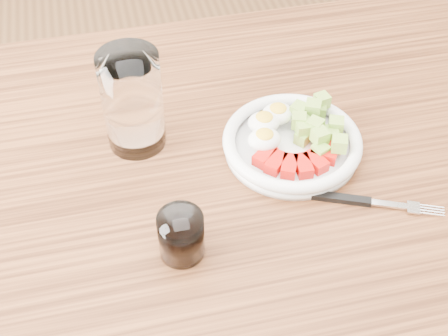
{
  "coord_description": "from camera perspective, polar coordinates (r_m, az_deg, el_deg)",
  "views": [
    {
      "loc": [
        -0.15,
        -0.6,
        1.46
      ],
      "look_at": [
        -0.01,
        0.01,
        0.8
      ],
      "focal_mm": 50.0,
      "sensor_mm": 36.0,
      "label": 1
    }
  ],
  "objects": [
    {
      "name": "water_glass",
      "position": [
        0.95,
        -8.36,
        6.07
      ],
      "size": [
        0.09,
        0.09,
        0.16
      ],
      "primitive_type": "cylinder",
      "color": "white",
      "rests_on": "dining_table"
    },
    {
      "name": "coffee_glass",
      "position": [
        0.83,
        -3.93,
        -6.18
      ],
      "size": [
        0.06,
        0.06,
        0.07
      ],
      "color": "white",
      "rests_on": "dining_table"
    },
    {
      "name": "bowl",
      "position": [
        0.97,
        6.23,
        2.51
      ],
      "size": [
        0.22,
        0.22,
        0.06
      ],
      "color": "white",
      "rests_on": "dining_table"
    },
    {
      "name": "fork",
      "position": [
        0.92,
        12.04,
        -2.92
      ],
      "size": [
        0.19,
        0.09,
        0.01
      ],
      "color": "black",
      "rests_on": "dining_table"
    },
    {
      "name": "dining_table",
      "position": [
        1.01,
        0.69,
        -5.46
      ],
      "size": [
        1.5,
        0.9,
        0.77
      ],
      "color": "brown",
      "rests_on": "ground"
    }
  ]
}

